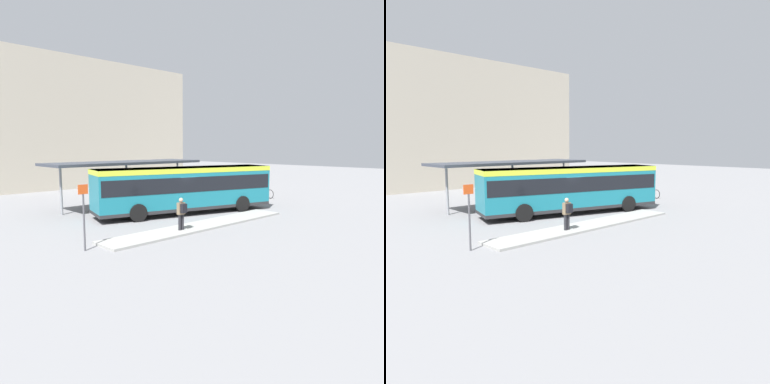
% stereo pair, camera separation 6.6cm
% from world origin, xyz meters
% --- Properties ---
extents(ground_plane, '(120.00, 120.00, 0.00)m').
position_xyz_m(ground_plane, '(0.00, 0.00, 0.00)').
color(ground_plane, gray).
extents(curb_island, '(12.35, 1.80, 0.12)m').
position_xyz_m(curb_island, '(-2.11, -3.60, 0.06)').
color(curb_island, '#9E9E99').
rests_on(curb_island, ground_plane).
extents(city_bus, '(12.06, 5.64, 3.01)m').
position_xyz_m(city_bus, '(0.01, -0.00, 1.76)').
color(city_bus, '#197284').
rests_on(city_bus, ground_plane).
extents(pedestrian_waiting, '(0.41, 0.42, 1.65)m').
position_xyz_m(pedestrian_waiting, '(-3.84, -3.79, 1.07)').
color(pedestrian_waiting, '#232328').
rests_on(pedestrian_waiting, curb_island).
extents(bicycle_red, '(0.48, 1.77, 0.77)m').
position_xyz_m(bicycle_red, '(9.89, 0.60, 0.39)').
color(bicycle_red, black).
rests_on(bicycle_red, ground_plane).
extents(bicycle_orange, '(0.48, 1.59, 0.69)m').
position_xyz_m(bicycle_orange, '(9.99, 1.40, 0.35)').
color(bicycle_orange, black).
rests_on(bicycle_orange, ground_plane).
extents(bicycle_yellow, '(0.48, 1.63, 0.70)m').
position_xyz_m(bicycle_yellow, '(9.78, 2.20, 0.35)').
color(bicycle_yellow, black).
rests_on(bicycle_yellow, ground_plane).
extents(bicycle_white, '(0.48, 1.53, 0.67)m').
position_xyz_m(bicycle_white, '(10.03, 3.01, 0.34)').
color(bicycle_white, black).
rests_on(bicycle_white, ground_plane).
extents(station_shelter, '(11.70, 3.37, 3.26)m').
position_xyz_m(station_shelter, '(-1.05, 5.13, 3.12)').
color(station_shelter, '#383D47').
rests_on(station_shelter, ground_plane).
extents(potted_planter_near_shelter, '(0.96, 0.96, 1.43)m').
position_xyz_m(potted_planter_near_shelter, '(-3.66, 2.73, 0.74)').
color(potted_planter_near_shelter, slate).
rests_on(potted_planter_near_shelter, ground_plane).
extents(potted_planter_far_side, '(0.98, 0.98, 1.37)m').
position_xyz_m(potted_planter_far_side, '(-0.48, 2.35, 0.70)').
color(potted_planter_far_side, slate).
rests_on(potted_planter_far_side, ground_plane).
extents(platform_sign, '(0.44, 0.08, 2.80)m').
position_xyz_m(platform_sign, '(-9.04, -3.44, 1.56)').
color(platform_sign, '#4C4C51').
rests_on(platform_sign, ground_plane).
extents(station_building, '(22.31, 15.34, 13.33)m').
position_xyz_m(station_building, '(5.33, 25.67, 6.67)').
color(station_building, '#BCB29E').
rests_on(station_building, ground_plane).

